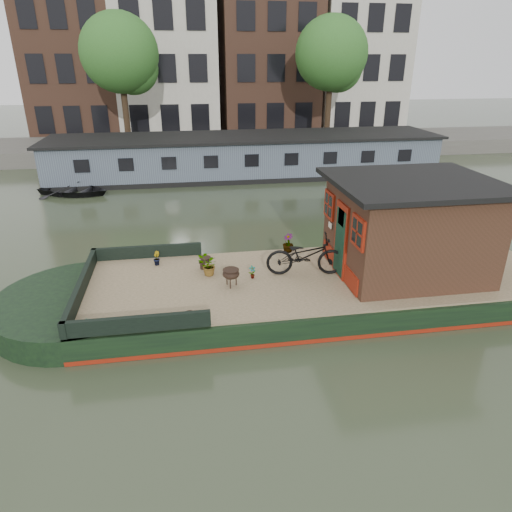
{
  "coord_description": "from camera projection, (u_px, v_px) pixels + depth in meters",
  "views": [
    {
      "loc": [
        -3.38,
        -10.15,
        5.76
      ],
      "look_at": [
        -1.65,
        0.5,
        1.1
      ],
      "focal_mm": 32.0,
      "sensor_mm": 36.0,
      "label": 1
    }
  ],
  "objects": [
    {
      "name": "far_houseboat",
      "position": [
        246.0,
        157.0,
        24.28
      ],
      "size": [
        20.4,
        4.4,
        2.11
      ],
      "color": "#4C5965",
      "rests_on": "ground"
    },
    {
      "name": "bollard_stbd",
      "position": [
        190.0,
        317.0,
        9.63
      ],
      "size": [
        0.19,
        0.19,
        0.22
      ],
      "primitive_type": "cylinder",
      "color": "black",
      "rests_on": "houseboat_deck"
    },
    {
      "name": "houseboat_hull",
      "position": [
        271.0,
        292.0,
        11.67
      ],
      "size": [
        14.01,
        4.02,
        0.6
      ],
      "color": "black",
      "rests_on": "ground"
    },
    {
      "name": "cabin",
      "position": [
        408.0,
        226.0,
        11.55
      ],
      "size": [
        4.0,
        3.5,
        2.42
      ],
      "color": "black",
      "rests_on": "houseboat_deck"
    },
    {
      "name": "potted_plant_e",
      "position": [
        89.0,
        324.0,
        9.32
      ],
      "size": [
        0.13,
        0.16,
        0.27
      ],
      "primitive_type": "imported",
      "rotation": [
        0.0,
        0.0,
        1.33
      ],
      "color": "maroon",
      "rests_on": "houseboat_deck"
    },
    {
      "name": "potted_plant_c",
      "position": [
        208.0,
        266.0,
        11.63
      ],
      "size": [
        0.6,
        0.56,
        0.54
      ],
      "primitive_type": "imported",
      "rotation": [
        0.0,
        0.0,
        3.48
      ],
      "color": "brown",
      "rests_on": "houseboat_deck"
    },
    {
      "name": "tree_right",
      "position": [
        333.0,
        57.0,
        27.82
      ],
      "size": [
        4.4,
        4.4,
        7.4
      ],
      "color": "#332316",
      "rests_on": "quay"
    },
    {
      "name": "potted_plant_a",
      "position": [
        252.0,
        272.0,
        11.51
      ],
      "size": [
        0.21,
        0.17,
        0.34
      ],
      "primitive_type": "imported",
      "rotation": [
        0.0,
        0.0,
        0.3
      ],
      "color": "brown",
      "rests_on": "houseboat_deck"
    },
    {
      "name": "bow_bulwark",
      "position": [
        119.0,
        284.0,
        10.9
      ],
      "size": [
        3.0,
        4.0,
        0.35
      ],
      "color": "black",
      "rests_on": "houseboat_deck"
    },
    {
      "name": "potted_plant_b",
      "position": [
        156.0,
        258.0,
        12.27
      ],
      "size": [
        0.21,
        0.24,
        0.38
      ],
      "primitive_type": "imported",
      "rotation": [
        0.0,
        0.0,
        1.79
      ],
      "color": "brown",
      "rests_on": "houseboat_deck"
    },
    {
      "name": "bicycle",
      "position": [
        305.0,
        255.0,
        11.61
      ],
      "size": [
        2.06,
        0.94,
        1.05
      ],
      "primitive_type": "imported",
      "rotation": [
        0.0,
        0.0,
        1.44
      ],
      "color": "black",
      "rests_on": "houseboat_deck"
    },
    {
      "name": "houseboat_deck",
      "position": [
        322.0,
        276.0,
        11.73
      ],
      "size": [
        11.8,
        3.8,
        0.05
      ],
      "primitive_type": "cube",
      "color": "#A08463",
      "rests_on": "houseboat_hull"
    },
    {
      "name": "potted_plant_d",
      "position": [
        288.0,
        243.0,
        13.07
      ],
      "size": [
        0.41,
        0.41,
        0.55
      ],
      "primitive_type": "imported",
      "rotation": [
        0.0,
        0.0,
        5.21
      ],
      "color": "#973C29",
      "rests_on": "houseboat_deck"
    },
    {
      "name": "brazier_rear",
      "position": [
        205.0,
        263.0,
        12.0
      ],
      "size": [
        0.42,
        0.42,
        0.35
      ],
      "primitive_type": null,
      "rotation": [
        0.0,
        0.0,
        0.37
      ],
      "color": "black",
      "rests_on": "houseboat_deck"
    },
    {
      "name": "quay",
      "position": [
        232.0,
        146.0,
        30.37
      ],
      "size": [
        60.0,
        6.0,
        0.9
      ],
      "primitive_type": "cube",
      "color": "#47443F",
      "rests_on": "ground"
    },
    {
      "name": "townhouse_row",
      "position": [
        222.0,
        28.0,
        33.78
      ],
      "size": [
        27.25,
        8.0,
        16.5
      ],
      "color": "brown",
      "rests_on": "ground"
    },
    {
      "name": "bollard_port",
      "position": [
        202.0,
        265.0,
        12.05
      ],
      "size": [
        0.18,
        0.18,
        0.21
      ],
      "primitive_type": "cylinder",
      "color": "black",
      "rests_on": "houseboat_deck"
    },
    {
      "name": "tree_left",
      "position": [
        123.0,
        57.0,
        25.98
      ],
      "size": [
        4.4,
        4.4,
        7.4
      ],
      "color": "#332316",
      "rests_on": "quay"
    },
    {
      "name": "brazier_front",
      "position": [
        231.0,
        278.0,
        11.09
      ],
      "size": [
        0.46,
        0.46,
        0.45
      ],
      "primitive_type": null,
      "rotation": [
        0.0,
        0.0,
        0.1
      ],
      "color": "black",
      "rests_on": "houseboat_deck"
    },
    {
      "name": "ground",
      "position": [
        321.0,
        298.0,
        11.98
      ],
      "size": [
        120.0,
        120.0,
        0.0
      ],
      "primitive_type": "plane",
      "color": "#2B3320",
      "rests_on": "ground"
    },
    {
      "name": "dinghy",
      "position": [
        74.0,
        187.0,
        21.03
      ],
      "size": [
        3.85,
        3.3,
        0.67
      ],
      "primitive_type": "imported",
      "rotation": [
        0.0,
        0.0,
        1.22
      ],
      "color": "black",
      "rests_on": "ground"
    }
  ]
}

